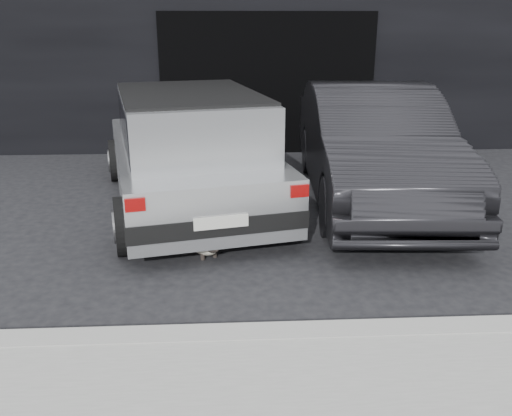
{
  "coord_description": "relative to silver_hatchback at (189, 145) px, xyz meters",
  "views": [
    {
      "loc": [
        0.23,
        -6.34,
        2.47
      ],
      "look_at": [
        0.51,
        -1.03,
        0.6
      ],
      "focal_mm": 38.0,
      "sensor_mm": 36.0,
      "label": 1
    }
  ],
  "objects": [
    {
      "name": "ground",
      "position": [
        0.29,
        -0.83,
        -0.87
      ],
      "size": [
        80.0,
        80.0,
        0.0
      ],
      "primitive_type": "plane",
      "color": "black",
      "rests_on": "ground"
    },
    {
      "name": "garage_opening",
      "position": [
        1.29,
        3.16,
        0.43
      ],
      "size": [
        4.0,
        0.1,
        2.6
      ],
      "primitive_type": "cube",
      "color": "black",
      "rests_on": "ground"
    },
    {
      "name": "silver_hatchback",
      "position": [
        0.0,
        0.0,
        0.0
      ],
      "size": [
        2.84,
        4.62,
        1.59
      ],
      "rotation": [
        0.0,
        0.0,
        0.22
      ],
      "color": "silver",
      "rests_on": "ground"
    },
    {
      "name": "cat_white",
      "position": [
        0.43,
        -1.22,
        -0.67
      ],
      "size": [
        0.85,
        0.4,
        0.41
      ],
      "rotation": [
        0.0,
        0.0,
        -1.37
      ],
      "color": "silver",
      "rests_on": "ground"
    },
    {
      "name": "building_facade",
      "position": [
        1.29,
        5.17,
        1.63
      ],
      "size": [
        34.0,
        4.0,
        5.0
      ],
      "primitive_type": "cube",
      "color": "black",
      "rests_on": "ground"
    },
    {
      "name": "second_car",
      "position": [
        2.54,
        0.17,
        -0.07
      ],
      "size": [
        1.97,
        4.95,
        1.6
      ],
      "primitive_type": "imported",
      "rotation": [
        0.0,
        0.0,
        -0.06
      ],
      "color": "black",
      "rests_on": "ground"
    },
    {
      "name": "cat_siamese",
      "position": [
        0.24,
        -1.66,
        -0.73
      ],
      "size": [
        0.52,
        0.78,
        0.3
      ],
      "rotation": [
        0.0,
        0.0,
        3.59
      ],
      "color": "beige",
      "rests_on": "ground"
    },
    {
      "name": "curb",
      "position": [
        1.29,
        -3.43,
        -0.81
      ],
      "size": [
        18.0,
        0.25,
        0.12
      ],
      "primitive_type": "cube",
      "color": "#979792",
      "rests_on": "ground"
    }
  ]
}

